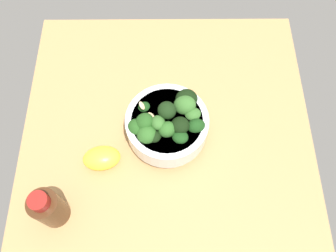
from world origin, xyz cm
name	(u,v)px	position (x,y,z in cm)	size (l,w,h in cm)	color
ground_plane	(169,135)	(0.00, 0.00, -2.22)	(63.31, 63.31, 4.44)	tan
bowl_of_broccoli	(169,124)	(-0.78, 0.06, 4.94)	(17.03, 17.18, 10.32)	white
lemon_wedge	(104,158)	(-7.03, 13.56, 1.89)	(7.77, 5.31, 3.78)	yellow
bottle_tall	(51,208)	(-17.91, 22.03, 5.10)	(5.66, 5.66, 11.47)	#472814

